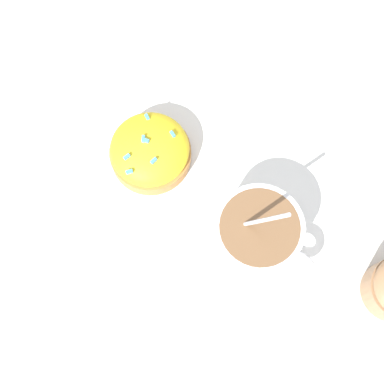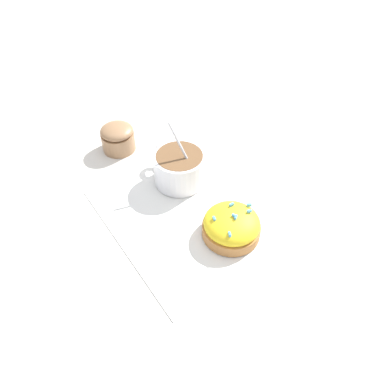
{
  "view_description": "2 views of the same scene",
  "coord_description": "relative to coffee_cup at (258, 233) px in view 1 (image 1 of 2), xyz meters",
  "views": [
    {
      "loc": [
        -0.09,
        0.14,
        0.56
      ],
      "look_at": [
        0.01,
        0.01,
        0.03
      ],
      "focal_mm": 50.0,
      "sensor_mm": 36.0,
      "label": 1
    },
    {
      "loc": [
        0.32,
        -0.26,
        0.46
      ],
      "look_at": [
        -0.01,
        -0.01,
        0.03
      ],
      "focal_mm": 35.0,
      "sensor_mm": 36.0,
      "label": 2
    }
  ],
  "objects": [
    {
      "name": "coffee_cup",
      "position": [
        0.0,
        0.0,
        0.0
      ],
      "size": [
        0.11,
        0.09,
        0.12
      ],
      "color": "white",
      "rests_on": "paper_napkin"
    },
    {
      "name": "paper_napkin",
      "position": [
        0.07,
        -0.01,
        -0.03
      ],
      "size": [
        0.29,
        0.3,
        0.0
      ],
      "color": "white",
      "rests_on": "ground_plane"
    },
    {
      "name": "ground_plane",
      "position": [
        0.07,
        -0.01,
        -0.03
      ],
      "size": [
        3.0,
        3.0,
        0.0
      ],
      "primitive_type": "plane",
      "color": "silver"
    },
    {
      "name": "frosted_pastry",
      "position": [
        0.14,
        -0.0,
        -0.01
      ],
      "size": [
        0.09,
        0.09,
        0.05
      ],
      "color": "#B2753D",
      "rests_on": "paper_napkin"
    }
  ]
}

